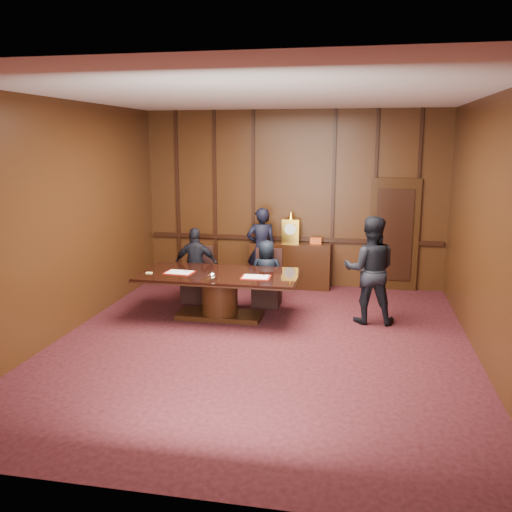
{
  "coord_description": "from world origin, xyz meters",
  "views": [
    {
      "loc": [
        1.34,
        -7.28,
        2.9
      ],
      "look_at": [
        -0.31,
        1.22,
        1.05
      ],
      "focal_mm": 38.0,
      "sensor_mm": 36.0,
      "label": 1
    }
  ],
  "objects_px": {
    "conference_table": "(220,288)",
    "signatory_right": "(266,273)",
    "witness_left": "(261,248)",
    "witness_right": "(370,270)",
    "signatory_left": "(196,265)",
    "sideboard": "(290,263)"
  },
  "relations": [
    {
      "from": "conference_table",
      "to": "witness_right",
      "type": "relative_size",
      "value": 1.51
    },
    {
      "from": "sideboard",
      "to": "signatory_right",
      "type": "xyz_separation_m",
      "value": [
        -0.25,
        -1.36,
        0.11
      ]
    },
    {
      "from": "conference_table",
      "to": "witness_left",
      "type": "relative_size",
      "value": 1.62
    },
    {
      "from": "conference_table",
      "to": "witness_right",
      "type": "bearing_deg",
      "value": 5.87
    },
    {
      "from": "signatory_left",
      "to": "conference_table",
      "type": "bearing_deg",
      "value": 121.55
    },
    {
      "from": "witness_left",
      "to": "signatory_right",
      "type": "bearing_deg",
      "value": 87.78
    },
    {
      "from": "signatory_left",
      "to": "signatory_right",
      "type": "xyz_separation_m",
      "value": [
        1.3,
        0.0,
        -0.09
      ]
    },
    {
      "from": "signatory_left",
      "to": "witness_left",
      "type": "distance_m",
      "value": 1.56
    },
    {
      "from": "signatory_right",
      "to": "conference_table",
      "type": "bearing_deg",
      "value": 47.09
    },
    {
      "from": "signatory_left",
      "to": "sideboard",
      "type": "bearing_deg",
      "value": -146.3
    },
    {
      "from": "signatory_right",
      "to": "witness_left",
      "type": "bearing_deg",
      "value": -79.17
    },
    {
      "from": "sideboard",
      "to": "conference_table",
      "type": "xyz_separation_m",
      "value": [
        -0.9,
        -2.16,
        0.02
      ]
    },
    {
      "from": "witness_right",
      "to": "signatory_right",
      "type": "bearing_deg",
      "value": -18.82
    },
    {
      "from": "sideboard",
      "to": "conference_table",
      "type": "relative_size",
      "value": 0.61
    },
    {
      "from": "signatory_right",
      "to": "witness_right",
      "type": "relative_size",
      "value": 0.69
    },
    {
      "from": "conference_table",
      "to": "signatory_right",
      "type": "relative_size",
      "value": 2.2
    },
    {
      "from": "conference_table",
      "to": "signatory_left",
      "type": "relative_size",
      "value": 1.91
    },
    {
      "from": "signatory_left",
      "to": "signatory_right",
      "type": "height_order",
      "value": "signatory_left"
    },
    {
      "from": "conference_table",
      "to": "signatory_right",
      "type": "xyz_separation_m",
      "value": [
        0.65,
        0.8,
        0.09
      ]
    },
    {
      "from": "signatory_right",
      "to": "witness_left",
      "type": "distance_m",
      "value": 1.26
    },
    {
      "from": "witness_right",
      "to": "witness_left",
      "type": "bearing_deg",
      "value": -41.54
    },
    {
      "from": "conference_table",
      "to": "signatory_left",
      "type": "height_order",
      "value": "signatory_left"
    }
  ]
}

